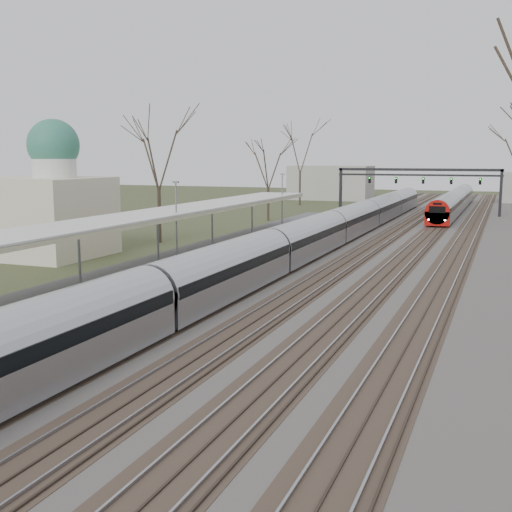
# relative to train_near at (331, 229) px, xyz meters

# --- Properties ---
(track_bed) EXTENTS (24.00, 160.00, 0.22)m
(track_bed) POSITION_rel_train_near_xyz_m (2.76, 3.29, -1.42)
(track_bed) COLOR #474442
(track_bed) RESTS_ON ground
(platform) EXTENTS (3.50, 69.00, 1.00)m
(platform) POSITION_rel_train_near_xyz_m (-6.55, -14.21, -0.98)
(platform) COLOR #9E9B93
(platform) RESTS_ON ground
(canopy) EXTENTS (4.10, 50.00, 3.11)m
(canopy) POSITION_rel_train_near_xyz_m (-6.55, -18.73, 2.45)
(canopy) COLOR slate
(canopy) RESTS_ON platform
(dome_building) EXTENTS (10.00, 8.00, 10.30)m
(dome_building) POSITION_rel_train_near_xyz_m (-19.21, -13.71, 2.24)
(dome_building) COLOR beige
(dome_building) RESTS_ON ground
(signal_gantry) EXTENTS (21.00, 0.59, 6.08)m
(signal_gantry) POSITION_rel_train_near_xyz_m (2.79, 33.28, 3.43)
(signal_gantry) COLOR black
(signal_gantry) RESTS_ON ground
(tree_west_far) EXTENTS (5.50, 5.50, 11.33)m
(tree_west_far) POSITION_rel_train_near_xyz_m (-14.50, -3.71, 6.54)
(tree_west_far) COLOR #2D231C
(tree_west_far) RESTS_ON ground
(train_near) EXTENTS (2.62, 90.21, 3.05)m
(train_near) POSITION_rel_train_near_xyz_m (0.00, 0.00, 0.00)
(train_near) COLOR #A8ABB3
(train_near) RESTS_ON ground
(train_far) EXTENTS (2.62, 45.21, 3.05)m
(train_far) POSITION_rel_train_near_xyz_m (7.00, 39.40, 0.00)
(train_far) COLOR #A8ABB3
(train_far) RESTS_ON ground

